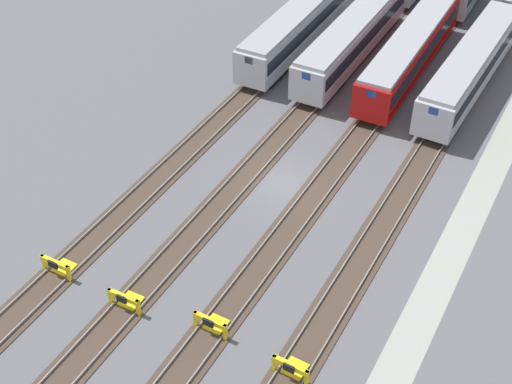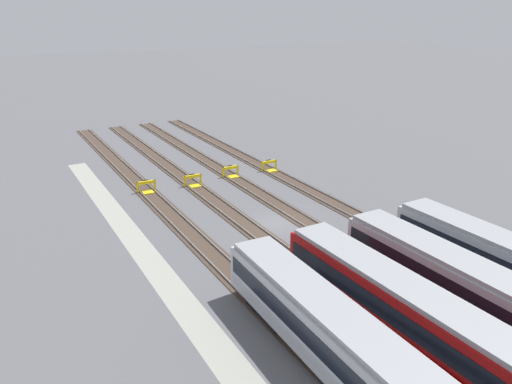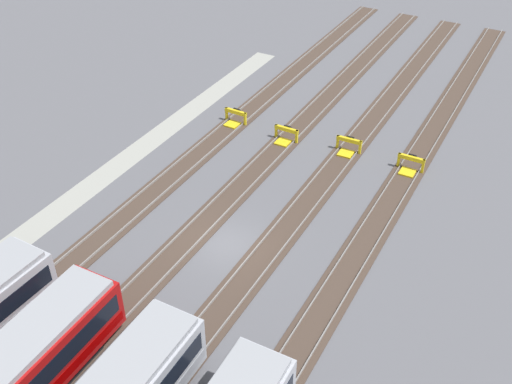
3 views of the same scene
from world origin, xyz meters
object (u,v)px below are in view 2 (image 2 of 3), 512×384
Objects in this scene: bumper_stop_far_inner_track at (270,167)px; bumper_stop_nearest_track at (147,188)px; subway_car_front_row_left_inner at (463,286)px; subway_car_back_row_rightmost at (331,335)px; bumper_stop_near_inner_track at (194,181)px; bumper_stop_middle_track at (232,172)px; subway_car_front_row_centre at (403,309)px.

bumper_stop_nearest_track is at bearing -89.50° from bumper_stop_far_inner_track.
subway_car_back_row_rightmost is at bearing -90.00° from subway_car_front_row_left_inner.
subway_car_front_row_left_inner is 32.12m from bumper_stop_nearest_track.
subway_car_back_row_rightmost is 9.00× the size of bumper_stop_nearest_track.
subway_car_back_row_rightmost is 30.58m from bumper_stop_nearest_track.
subway_car_front_row_left_inner and subway_car_back_row_rightmost have the same top height.
bumper_stop_near_inner_track is 1.00× the size of bumper_stop_far_inner_track.
bumper_stop_far_inner_track is (0.20, 4.88, 0.00)m from bumper_stop_middle_track.
subway_car_front_row_centre is 9.01× the size of bumper_stop_near_inner_track.
bumper_stop_near_inner_track is at bearing 170.78° from subway_car_back_row_rightmost.
bumper_stop_middle_track is (-30.87, 9.77, -1.53)m from subway_car_back_row_rightmost.
bumper_stop_middle_track is (-0.33, 9.80, 0.00)m from bumper_stop_nearest_track.
subway_car_front_row_centre reaches higher than bumper_stop_far_inner_track.
subway_car_front_row_left_inner and subway_car_front_row_centre have the same top height.
subway_car_front_row_centre reaches higher than bumper_stop_nearest_track.
bumper_stop_middle_track and bumper_stop_far_inner_track have the same top height.
subway_car_front_row_left_inner is 30.47m from bumper_stop_near_inner_track.
subway_car_back_row_rightmost is at bearing -9.22° from bumper_stop_near_inner_track.
subway_car_front_row_left_inner is at bearing 17.84° from bumper_stop_nearest_track.
subway_car_front_row_left_inner reaches higher than bumper_stop_far_inner_track.
subway_car_front_row_centre is 32.23m from bumper_stop_far_inner_track.
subway_car_front_row_centre is 8.99× the size of bumper_stop_nearest_track.
bumper_stop_far_inner_track is at bearing 93.75° from bumper_stop_near_inner_track.
bumper_stop_near_inner_track is 9.81m from bumper_stop_far_inner_track.
bumper_stop_middle_track is at bearing -92.38° from bumper_stop_far_inner_track.
subway_car_back_row_rightmost is at bearing -17.57° from bumper_stop_middle_track.
subway_car_back_row_rightmost is at bearing 0.05° from bumper_stop_nearest_track.
bumper_stop_near_inner_track and bumper_stop_far_inner_track have the same top height.
subway_car_back_row_rightmost is 9.02× the size of bumper_stop_near_inner_track.
subway_car_front_row_left_inner is 1.00× the size of subway_car_back_row_rightmost.
subway_car_front_row_centre reaches higher than bumper_stop_near_inner_track.
subway_car_front_row_centre is 4.88m from subway_car_back_row_rightmost.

